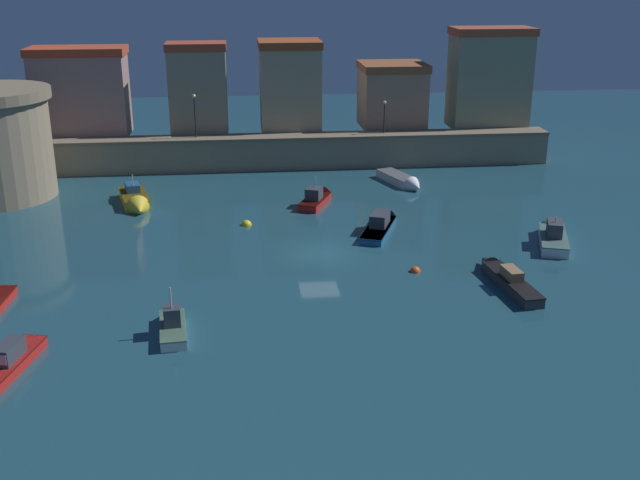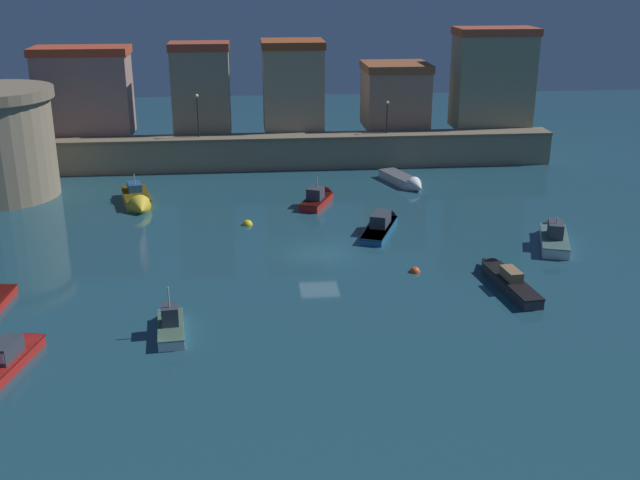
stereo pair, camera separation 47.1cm
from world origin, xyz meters
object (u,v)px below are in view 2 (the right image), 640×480
quay_lamp_0 (197,109)px  quay_lamp_1 (387,111)px  moored_boat_3 (383,223)px  moored_boat_4 (137,200)px  moored_boat_6 (405,181)px  moored_boat_5 (171,321)px  mooring_buoy_1 (248,225)px  moored_boat_8 (554,234)px  mooring_buoy_0 (415,272)px  moored_boat_1 (319,197)px  moored_boat_2 (505,278)px

quay_lamp_0 → quay_lamp_1: bearing=0.0°
moored_boat_3 → moored_boat_4: size_ratio=1.09×
moored_boat_6 → moored_boat_5: bearing=-53.3°
moored_boat_6 → mooring_buoy_1: (-13.26, -9.10, -0.37)m
moored_boat_5 → moored_boat_8: size_ratio=0.72×
quay_lamp_1 → mooring_buoy_0: bearing=-96.1°
quay_lamp_1 → moored_boat_8: 23.15m
moored_boat_3 → moored_boat_4: bearing=90.3°
quay_lamp_0 → moored_boat_8: (24.55, -21.40, -5.01)m
moored_boat_1 → moored_boat_4: size_ratio=0.84×
moored_boat_2 → moored_boat_4: bearing=46.7°
moored_boat_1 → moored_boat_8: bearing=-101.6°
mooring_buoy_0 → mooring_buoy_1: (-10.03, 9.87, 0.00)m
moored_boat_5 → moored_boat_3: bearing=-48.0°
moored_boat_1 → moored_boat_3: 7.57m
moored_boat_2 → mooring_buoy_1: (-14.83, 12.22, -0.41)m
quay_lamp_1 → moored_boat_8: (7.60, -21.40, -4.51)m
moored_boat_3 → moored_boat_4: 19.19m
quay_lamp_0 → mooring_buoy_0: quay_lamp_0 is taller
moored_boat_4 → moored_boat_8: moored_boat_4 is taller
moored_boat_1 → moored_boat_2: size_ratio=0.74×
moored_boat_6 → moored_boat_4: bearing=-99.4°
quay_lamp_0 → moored_boat_8: 32.94m
moored_boat_1 → quay_lamp_0: bearing=64.3°
moored_boat_4 → mooring_buoy_0: moored_boat_4 is taller
moored_boat_2 → mooring_buoy_0: size_ratio=11.16×
quay_lamp_1 → mooring_buoy_0: quay_lamp_1 is taller
moored_boat_1 → moored_boat_4: (-13.99, 0.54, 0.03)m
moored_boat_6 → mooring_buoy_1: moored_boat_6 is taller
moored_boat_4 → moored_boat_5: moored_boat_5 is taller
moored_boat_1 → moored_boat_4: 14.00m
moored_boat_3 → mooring_buoy_0: moored_boat_3 is taller
quay_lamp_0 → moored_boat_6: 19.41m
moored_boat_1 → mooring_buoy_1: bearing=154.1°
moored_boat_8 → quay_lamp_0: bearing=67.6°
quay_lamp_0 → mooring_buoy_0: size_ratio=5.86×
quay_lamp_0 → moored_boat_5: bearing=-89.7°
moored_boat_2 → moored_boat_5: bearing=96.0°
moored_boat_1 → moored_boat_3: size_ratio=0.77×
quay_lamp_0 → mooring_buoy_0: (14.16, -25.87, -5.50)m
mooring_buoy_0 → mooring_buoy_1: bearing=135.5°
moored_boat_3 → mooring_buoy_0: bearing=-154.2°
moored_boat_8 → moored_boat_4: bearing=88.1°
mooring_buoy_0 → quay_lamp_0: bearing=118.7°
moored_boat_2 → mooring_buoy_0: (-4.80, 2.35, -0.41)m
quay_lamp_1 → moored_boat_2: (2.02, -28.22, -4.59)m
moored_boat_2 → moored_boat_6: bearing=-1.9°
moored_boat_6 → mooring_buoy_1: size_ratio=8.32×
quay_lamp_1 → mooring_buoy_1: quay_lamp_1 is taller
moored_boat_8 → mooring_buoy_0: (-10.38, -4.48, -0.49)m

